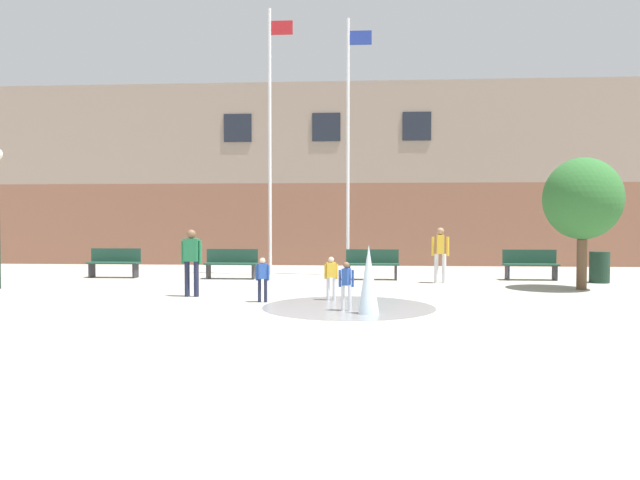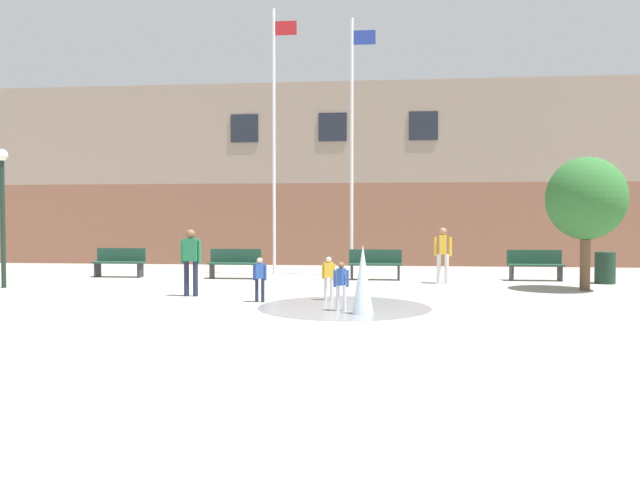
# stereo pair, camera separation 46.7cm
# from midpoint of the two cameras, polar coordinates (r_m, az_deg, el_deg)

# --- Properties ---
(ground_plane) EXTENTS (100.00, 100.00, 0.00)m
(ground_plane) POSITION_cam_midpoint_polar(r_m,az_deg,el_deg) (9.34, -6.62, -9.48)
(ground_plane) COLOR #9E998E
(library_building) EXTENTS (36.00, 6.05, 7.20)m
(library_building) POSITION_cam_midpoint_polar(r_m,az_deg,el_deg) (27.50, 0.47, 5.63)
(library_building) COLOR brown
(library_building) RESTS_ON ground
(splash_fountain) EXTENTS (3.62, 3.62, 1.35)m
(splash_fountain) POSITION_cam_midpoint_polar(r_m,az_deg,el_deg) (12.42, 2.79, -4.44)
(splash_fountain) COLOR gray
(splash_fountain) RESTS_ON ground
(park_bench_under_left_flagpole) EXTENTS (1.60, 0.44, 0.91)m
(park_bench_under_left_flagpole) POSITION_cam_midpoint_polar(r_m,az_deg,el_deg) (20.64, -18.90, -1.94)
(park_bench_under_left_flagpole) COLOR #28282D
(park_bench_under_left_flagpole) RESTS_ON ground
(park_bench_under_right_flagpole) EXTENTS (1.60, 0.44, 0.91)m
(park_bench_under_right_flagpole) POSITION_cam_midpoint_polar(r_m,az_deg,el_deg) (19.35, -8.79, -2.11)
(park_bench_under_right_flagpole) COLOR #28282D
(park_bench_under_right_flagpole) RESTS_ON ground
(park_bench_near_trashcan) EXTENTS (1.60, 0.44, 0.91)m
(park_bench_near_trashcan) POSITION_cam_midpoint_polar(r_m,az_deg,el_deg) (18.93, 4.10, -2.18)
(park_bench_near_trashcan) COLOR #28282D
(park_bench_near_trashcan) RESTS_ON ground
(park_bench_far_right) EXTENTS (1.60, 0.44, 0.91)m
(park_bench_far_right) POSITION_cam_midpoint_polar(r_m,az_deg,el_deg) (19.73, 18.04, -2.10)
(park_bench_far_right) COLOR #28282D
(park_bench_far_right) RESTS_ON ground
(adult_watching) EXTENTS (0.50, 0.35, 1.59)m
(adult_watching) POSITION_cam_midpoint_polar(r_m,az_deg,el_deg) (18.11, 10.22, -0.96)
(adult_watching) COLOR silver
(adult_watching) RESTS_ON ground
(child_with_pink_shirt) EXTENTS (0.31, 0.24, 0.99)m
(child_with_pink_shirt) POSITION_cam_midpoint_polar(r_m,az_deg,el_deg) (12.49, 1.35, -3.88)
(child_with_pink_shirt) COLOR silver
(child_with_pink_shirt) RESTS_ON ground
(child_running) EXTENTS (0.31, 0.22, 0.99)m
(child_running) POSITION_cam_midpoint_polar(r_m,az_deg,el_deg) (13.86, -6.24, -3.31)
(child_running) COLOR #1E233D
(child_running) RESTS_ON ground
(child_in_fountain) EXTENTS (0.31, 0.16, 0.99)m
(child_in_fountain) POSITION_cam_midpoint_polar(r_m,az_deg,el_deg) (14.12, 0.08, -3.20)
(child_in_fountain) COLOR silver
(child_in_fountain) RESTS_ON ground
(teen_by_trashcan) EXTENTS (0.50, 0.23, 1.59)m
(teen_by_trashcan) POSITION_cam_midpoint_polar(r_m,az_deg,el_deg) (15.09, -12.54, -1.56)
(teen_by_trashcan) COLOR #1E233D
(teen_by_trashcan) RESTS_ON ground
(flagpole_left) EXTENTS (0.80, 0.10, 8.62)m
(flagpole_left) POSITION_cam_midpoint_polar(r_m,az_deg,el_deg) (20.57, -5.19, 9.55)
(flagpole_left) COLOR silver
(flagpole_left) RESTS_ON ground
(flagpole_right) EXTENTS (0.80, 0.10, 8.25)m
(flagpole_right) POSITION_cam_midpoint_polar(r_m,az_deg,el_deg) (20.30, 1.99, 9.12)
(flagpole_right) COLOR silver
(flagpole_right) RESTS_ON ground
(trash_can) EXTENTS (0.56, 0.56, 0.90)m
(trash_can) POSITION_cam_midpoint_polar(r_m,az_deg,el_deg) (19.59, 23.57, -2.29)
(trash_can) COLOR #193323
(trash_can) RESTS_ON ground
(street_tree_near_building) EXTENTS (2.00, 2.00, 3.43)m
(street_tree_near_building) POSITION_cam_midpoint_polar(r_m,az_deg,el_deg) (17.45, 22.18, 3.48)
(street_tree_near_building) COLOR brown
(street_tree_near_building) RESTS_ON ground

